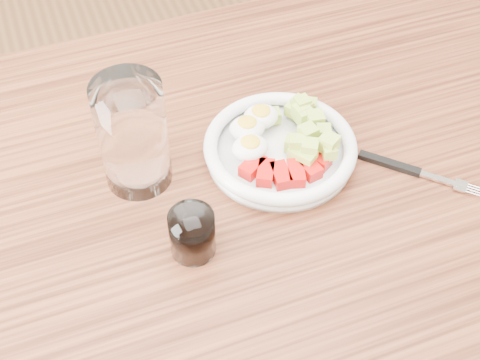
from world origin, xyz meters
name	(u,v)px	position (x,y,z in m)	size (l,w,h in m)	color
dining_table	(248,239)	(0.00, 0.00, 0.67)	(1.50, 0.90, 0.77)	brown
bowl	(280,146)	(0.07, 0.06, 0.79)	(0.23, 0.23, 0.06)	white
fork	(407,169)	(0.23, -0.03, 0.77)	(0.15, 0.15, 0.01)	black
water_glass	(133,135)	(-0.13, 0.09, 0.86)	(0.10, 0.10, 0.17)	white
coffee_glass	(192,234)	(-0.10, -0.06, 0.80)	(0.06, 0.06, 0.07)	white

